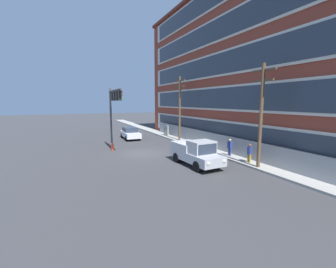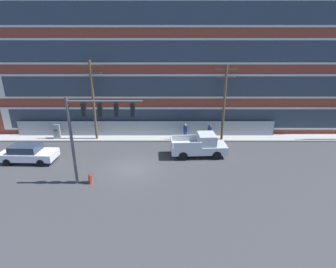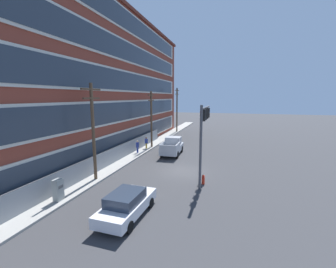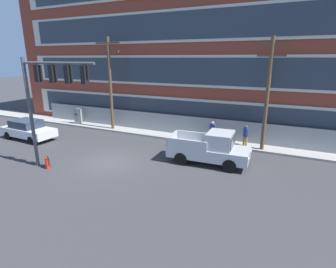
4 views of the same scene
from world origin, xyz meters
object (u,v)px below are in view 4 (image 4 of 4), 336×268
(pickup_truck_silver, at_px, (210,149))
(utility_pole_near_corner, at_px, (110,80))
(fire_hydrant, at_px, (47,163))
(pedestrian_by_fence, at_px, (246,135))
(utility_pole_midblock, at_px, (268,91))
(pedestrian_near_cabinet, at_px, (212,130))
(traffic_signal_mast, at_px, (48,89))
(electrical_cabinet, at_px, (78,117))
(sedan_white, at_px, (28,129))

(pickup_truck_silver, xyz_separation_m, utility_pole_near_corner, (-10.28, 3.90, 3.52))
(fire_hydrant, bearing_deg, pedestrian_by_fence, 41.62)
(utility_pole_midblock, bearing_deg, pedestrian_near_cabinet, 172.89)
(traffic_signal_mast, distance_m, fire_hydrant, 4.43)
(pedestrian_by_fence, distance_m, fire_hydrant, 13.39)
(pedestrian_near_cabinet, height_order, pedestrian_by_fence, same)
(electrical_cabinet, bearing_deg, pedestrian_near_cabinet, 0.83)
(utility_pole_near_corner, relative_size, pedestrian_by_fence, 4.77)
(pickup_truck_silver, height_order, pedestrian_near_cabinet, pickup_truck_silver)
(utility_pole_near_corner, relative_size, electrical_cabinet, 5.01)
(utility_pole_midblock, relative_size, pedestrian_near_cabinet, 4.56)
(traffic_signal_mast, height_order, pedestrian_by_fence, traffic_signal_mast)
(pedestrian_by_fence, bearing_deg, utility_pole_near_corner, -179.53)
(traffic_signal_mast, distance_m, utility_pole_near_corner, 8.98)
(sedan_white, height_order, utility_pole_midblock, utility_pole_midblock)
(utility_pole_near_corner, bearing_deg, utility_pole_midblock, -0.94)
(utility_pole_near_corner, xyz_separation_m, pedestrian_near_cabinet, (9.22, 0.25, -3.51))
(pickup_truck_silver, distance_m, pedestrian_near_cabinet, 4.29)
(utility_pole_near_corner, xyz_separation_m, utility_pole_midblock, (12.97, -0.21, -0.24))
(utility_pole_near_corner, height_order, pedestrian_by_fence, utility_pole_near_corner)
(utility_pole_midblock, distance_m, fire_hydrant, 14.64)
(sedan_white, bearing_deg, utility_pole_near_corner, 48.65)
(traffic_signal_mast, bearing_deg, fire_hydrant, -167.80)
(utility_pole_near_corner, xyz_separation_m, electrical_cabinet, (-4.14, 0.06, -3.68))
(pedestrian_by_fence, relative_size, fire_hydrant, 2.17)
(utility_pole_midblock, xyz_separation_m, fire_hydrant, (-11.22, -8.57, -3.86))
(utility_pole_near_corner, bearing_deg, pedestrian_by_fence, 0.47)
(utility_pole_midblock, height_order, pedestrian_near_cabinet, utility_pole_midblock)
(pickup_truck_silver, distance_m, electrical_cabinet, 14.95)
(electrical_cabinet, distance_m, fire_hydrant, 10.64)
(pedestrian_near_cabinet, bearing_deg, sedan_white, -158.57)
(fire_hydrant, bearing_deg, utility_pole_midblock, 37.39)
(utility_pole_near_corner, bearing_deg, pickup_truck_silver, -20.79)
(utility_pole_midblock, relative_size, pedestrian_by_fence, 4.56)
(electrical_cabinet, bearing_deg, sedan_white, -94.22)
(traffic_signal_mast, xyz_separation_m, fire_hydrant, (-0.67, -0.15, -4.38))
(utility_pole_midblock, bearing_deg, pedestrian_by_fence, 165.79)
(fire_hydrant, bearing_deg, electrical_cabinet, 123.66)
(pedestrian_near_cabinet, distance_m, fire_hydrant, 11.74)
(utility_pole_near_corner, distance_m, electrical_cabinet, 5.54)
(sedan_white, xyz_separation_m, utility_pole_near_corner, (4.53, 5.14, 3.68))
(sedan_white, height_order, fire_hydrant, sedan_white)
(utility_pole_near_corner, height_order, fire_hydrant, utility_pole_near_corner)
(pedestrian_near_cabinet, xyz_separation_m, pedestrian_by_fence, (2.52, -0.16, 0.00))
(pickup_truck_silver, distance_m, pedestrian_by_fence, 4.26)
(pickup_truck_silver, bearing_deg, electrical_cabinet, 164.64)
(pickup_truck_silver, xyz_separation_m, fire_hydrant, (-8.53, -4.89, -0.58))
(pedestrian_by_fence, bearing_deg, electrical_cabinet, -179.87)
(traffic_signal_mast, distance_m, utility_pole_midblock, 13.51)
(sedan_white, relative_size, utility_pole_near_corner, 0.58)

